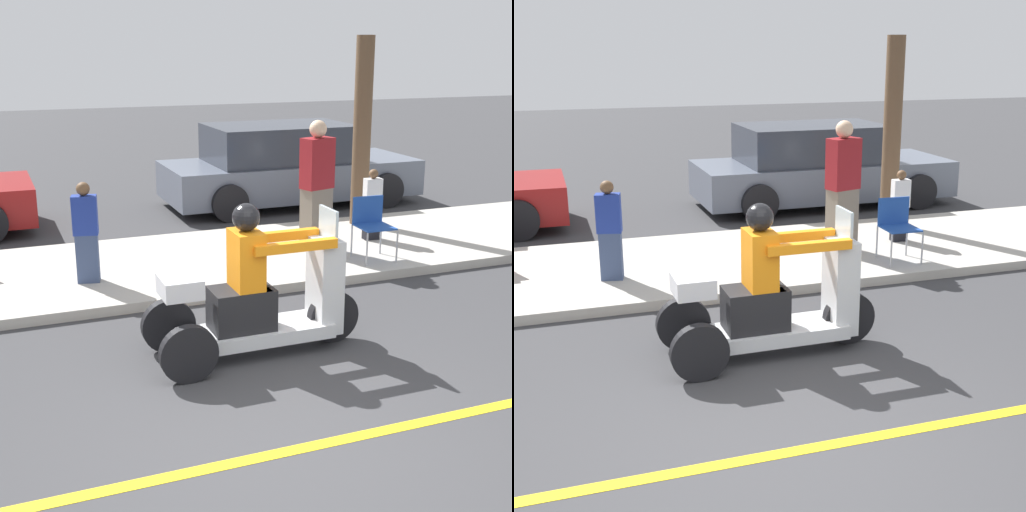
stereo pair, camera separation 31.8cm
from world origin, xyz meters
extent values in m
plane|color=#38383A|center=(0.00, 0.00, 0.00)|extent=(60.00, 60.00, 0.00)
cube|color=gold|center=(0.42, 0.00, 0.00)|extent=(24.00, 0.12, 0.01)
cube|color=#B2ADA3|center=(0.00, 4.60, 0.06)|extent=(28.00, 2.80, 0.12)
cylinder|color=black|center=(1.25, 1.72, 0.27)|extent=(0.53, 0.10, 0.53)
cylinder|color=black|center=(-0.35, 1.36, 0.27)|extent=(0.53, 0.10, 0.53)
cylinder|color=black|center=(-0.35, 2.08, 0.27)|extent=(0.53, 0.10, 0.53)
cube|color=silver|center=(0.42, 1.72, 0.21)|extent=(1.48, 0.50, 0.13)
cube|color=black|center=(0.27, 1.72, 0.48)|extent=(0.59, 0.39, 0.41)
cube|color=silver|center=(1.15, 1.72, 0.61)|extent=(0.24, 0.39, 0.94)
cube|color=silver|center=(1.17, 1.72, 1.23)|extent=(0.03, 0.36, 0.30)
cube|color=silver|center=(-0.32, 1.72, 0.78)|extent=(0.36, 0.39, 0.18)
cube|color=orange|center=(0.32, 1.72, 0.96)|extent=(0.26, 0.38, 0.55)
sphere|color=black|center=(0.32, 1.72, 1.37)|extent=(0.26, 0.26, 0.26)
cube|color=#38476B|center=(0.45, 1.60, 0.48)|extent=(0.14, 0.14, 0.41)
cube|color=#38476B|center=(0.45, 1.84, 0.48)|extent=(0.14, 0.14, 0.41)
cube|color=orange|center=(0.74, 1.52, 1.10)|extent=(0.82, 0.09, 0.09)
cube|color=orange|center=(0.74, 1.92, 1.10)|extent=(0.82, 0.09, 0.09)
cube|color=black|center=(3.37, 4.63, 0.37)|extent=(0.23, 0.16, 0.50)
cube|color=silver|center=(3.37, 4.63, 0.82)|extent=(0.26, 0.17, 0.40)
sphere|color=brown|center=(3.37, 4.63, 1.09)|extent=(0.14, 0.14, 0.14)
cube|color=#38476B|center=(-0.81, 4.15, 0.42)|extent=(0.29, 0.23, 0.59)
cube|color=navy|center=(-0.81, 4.15, 0.95)|extent=(0.32, 0.24, 0.47)
sphere|color=brown|center=(-0.81, 4.15, 1.26)|extent=(0.16, 0.16, 0.16)
cube|color=#726656|center=(2.36, 4.43, 0.55)|extent=(0.44, 0.35, 0.87)
cube|color=maroon|center=(2.36, 4.43, 1.33)|extent=(0.48, 0.37, 0.69)
sphere|color=beige|center=(2.36, 4.43, 1.80)|extent=(0.24, 0.24, 0.24)
cylinder|color=#A5A8AD|center=(2.65, 3.49, 0.34)|extent=(0.02, 0.02, 0.44)
cylinder|color=#A5A8AD|center=(3.09, 3.48, 0.34)|extent=(0.02, 0.02, 0.44)
cylinder|color=#A5A8AD|center=(2.66, 3.93, 0.34)|extent=(0.02, 0.02, 0.44)
cylinder|color=#A5A8AD|center=(3.10, 3.92, 0.34)|extent=(0.02, 0.02, 0.44)
cube|color=#1E479E|center=(2.88, 3.71, 0.57)|extent=(0.46, 0.46, 0.02)
cube|color=#1E479E|center=(2.88, 3.93, 0.75)|extent=(0.44, 0.04, 0.38)
cube|color=slate|center=(3.45, 7.78, 0.50)|extent=(4.66, 1.83, 0.64)
cube|color=#2D333D|center=(3.22, 7.78, 1.15)|extent=(2.56, 1.64, 0.67)
cylinder|color=black|center=(4.97, 6.87, 0.32)|extent=(0.64, 0.22, 0.64)
cylinder|color=black|center=(4.97, 8.69, 0.32)|extent=(0.64, 0.22, 0.64)
cylinder|color=black|center=(1.94, 6.87, 0.32)|extent=(0.64, 0.22, 0.64)
cylinder|color=black|center=(1.94, 8.69, 0.32)|extent=(0.64, 0.22, 0.64)
cylinder|color=black|center=(-1.91, 6.84, 0.32)|extent=(0.64, 0.22, 0.64)
cylinder|color=black|center=(-1.91, 8.67, 0.32)|extent=(0.64, 0.22, 0.64)
cylinder|color=brown|center=(3.67, 5.55, 1.57)|extent=(0.28, 0.28, 2.90)
camera|label=1|loc=(-1.88, -4.22, 2.89)|focal=50.00mm
camera|label=2|loc=(-1.58, -4.33, 2.89)|focal=50.00mm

